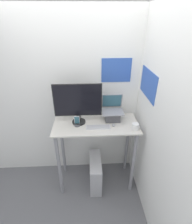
{
  "coord_description": "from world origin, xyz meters",
  "views": [
    {
      "loc": [
        -0.1,
        -1.71,
        2.36
      ],
      "look_at": [
        0.0,
        0.27,
        1.26
      ],
      "focal_mm": 28.0,
      "sensor_mm": 36.0,
      "label": 1
    }
  ],
  "objects_px": {
    "mouse": "(113,125)",
    "laptop": "(113,113)",
    "cell_phone": "(77,123)",
    "keyboard": "(98,127)",
    "computer_tower": "(95,172)",
    "monitor": "(78,104)"
  },
  "relations": [
    {
      "from": "monitor",
      "to": "cell_phone",
      "type": "bearing_deg",
      "value": -104.01
    },
    {
      "from": "cell_phone",
      "to": "keyboard",
      "type": "bearing_deg",
      "value": -13.36
    },
    {
      "from": "keyboard",
      "to": "monitor",
      "type": "bearing_deg",
      "value": 150.69
    },
    {
      "from": "monitor",
      "to": "computer_tower",
      "type": "distance_m",
      "value": 1.15
    },
    {
      "from": "monitor",
      "to": "mouse",
      "type": "xyz_separation_m",
      "value": [
        0.46,
        -0.12,
        -0.27
      ]
    },
    {
      "from": "laptop",
      "to": "monitor",
      "type": "bearing_deg",
      "value": -174.57
    },
    {
      "from": "cell_phone",
      "to": "computer_tower",
      "type": "height_order",
      "value": "cell_phone"
    },
    {
      "from": "keyboard",
      "to": "computer_tower",
      "type": "relative_size",
      "value": 0.62
    },
    {
      "from": "laptop",
      "to": "keyboard",
      "type": "distance_m",
      "value": 0.29
    },
    {
      "from": "keyboard",
      "to": "computer_tower",
      "type": "xyz_separation_m",
      "value": [
        -0.04,
        0.01,
        -0.85
      ]
    },
    {
      "from": "laptop",
      "to": "mouse",
      "type": "relative_size",
      "value": 5.2
    },
    {
      "from": "laptop",
      "to": "keyboard",
      "type": "bearing_deg",
      "value": -138.07
    },
    {
      "from": "mouse",
      "to": "cell_phone",
      "type": "xyz_separation_m",
      "value": [
        -0.48,
        0.04,
        0.03
      ]
    },
    {
      "from": "monitor",
      "to": "keyboard",
      "type": "height_order",
      "value": "monitor"
    },
    {
      "from": "monitor",
      "to": "mouse",
      "type": "distance_m",
      "value": 0.54
    },
    {
      "from": "mouse",
      "to": "computer_tower",
      "type": "height_order",
      "value": "mouse"
    },
    {
      "from": "monitor",
      "to": "cell_phone",
      "type": "relative_size",
      "value": 4.33
    },
    {
      "from": "mouse",
      "to": "cell_phone",
      "type": "bearing_deg",
      "value": 175.38
    },
    {
      "from": "cell_phone",
      "to": "computer_tower",
      "type": "xyz_separation_m",
      "value": [
        0.24,
        -0.05,
        -0.88
      ]
    },
    {
      "from": "mouse",
      "to": "laptop",
      "type": "bearing_deg",
      "value": 88.26
    },
    {
      "from": "computer_tower",
      "to": "laptop",
      "type": "bearing_deg",
      "value": 35.11
    },
    {
      "from": "mouse",
      "to": "computer_tower",
      "type": "relative_size",
      "value": 0.13
    }
  ]
}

